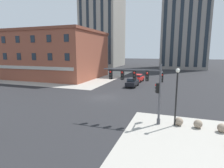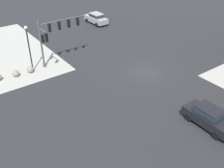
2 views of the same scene
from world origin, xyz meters
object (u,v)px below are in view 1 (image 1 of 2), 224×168
bollard_sphere_curb_a (179,121)px  street_lamp_corner_near (177,90)px  traffic_signal_main (145,84)px  bollard_sphere_curb_b (198,124)px  car_cross_westbound (138,78)px  bollard_sphere_curb_c (222,128)px  car_main_southbound_far (132,82)px

bollard_sphere_curb_a → street_lamp_corner_near: size_ratio=0.14×
traffic_signal_main → street_lamp_corner_near: size_ratio=1.07×
traffic_signal_main → street_lamp_corner_near: 2.86m
bollard_sphere_curb_b → car_cross_westbound: (-10.03, 23.47, 0.55)m
bollard_sphere_curb_c → car_main_southbound_far: size_ratio=0.17×
bollard_sphere_curb_c → car_main_southbound_far: car_main_southbound_far is taller
bollard_sphere_curb_a → car_cross_westbound: car_cross_westbound is taller
bollard_sphere_curb_a → car_main_southbound_far: (-8.34, 17.20, 0.55)m
street_lamp_corner_near → bollard_sphere_curb_a: bearing=29.2°
car_cross_westbound → bollard_sphere_curb_a: bearing=-70.1°
car_main_southbound_far → car_cross_westbound: size_ratio=0.98×
street_lamp_corner_near → bollard_sphere_curb_c: bearing=-2.6°
bollard_sphere_curb_a → car_main_southbound_far: bearing=115.9°
bollard_sphere_curb_c → car_cross_westbound: 26.55m
traffic_signal_main → bollard_sphere_curb_b: 5.83m
traffic_signal_main → bollard_sphere_curb_b: (4.77, 0.05, -3.34)m
traffic_signal_main → bollard_sphere_curb_c: (6.57, -0.24, -3.34)m
bollard_sphere_curb_b → car_cross_westbound: car_cross_westbound is taller
bollard_sphere_curb_c → car_cross_westbound: (-11.83, 23.76, 0.55)m
bollard_sphere_curb_a → car_cross_westbound: bearing=109.9°
bollard_sphere_curb_a → bollard_sphere_curb_c: 3.40m
bollard_sphere_curb_a → car_cross_westbound: size_ratio=0.16×
bollard_sphere_curb_a → traffic_signal_main: bearing=-177.6°
bollard_sphere_curb_a → bollard_sphere_curb_c: (3.38, -0.37, 0.00)m
traffic_signal_main → bollard_sphere_curb_c: traffic_signal_main is taller
car_cross_westbound → street_lamp_corner_near: bearing=-71.1°
bollard_sphere_curb_b → street_lamp_corner_near: size_ratio=0.14×
bollard_sphere_curb_b → car_cross_westbound: bearing=113.1°
street_lamp_corner_near → traffic_signal_main: bearing=178.6°
traffic_signal_main → bollard_sphere_curb_b: traffic_signal_main is taller
car_main_southbound_far → street_lamp_corner_near: bearing=-65.4°
car_main_southbound_far → car_cross_westbound: 6.19m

